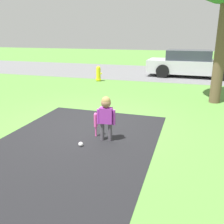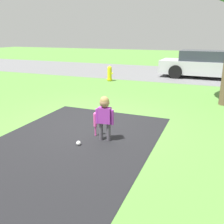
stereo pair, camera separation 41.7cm
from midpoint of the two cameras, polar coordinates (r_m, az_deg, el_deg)
name	(u,v)px [view 1 (the left image)]	position (r m, az deg, el deg)	size (l,w,h in m)	color
ground_plane	(89,123)	(6.33, -7.10, -2.50)	(60.00, 60.00, 0.00)	#518438
driveway_strip	(40,175)	(4.29, -18.98, -13.52)	(3.22, 7.00, 0.01)	black
street_strip	(149,72)	(14.82, 7.64, 8.98)	(40.00, 6.00, 0.01)	slate
child	(106,113)	(5.06, -3.73, -0.14)	(0.39, 0.20, 0.95)	#4C4751
baseball_bat	(96,121)	(5.38, -5.97, -2.16)	(0.08, 0.08, 0.54)	#E54CA5
sports_ball	(81,144)	(5.06, -9.52, -7.31)	(0.09, 0.09, 0.09)	white
fire_hydrant	(98,74)	(11.91, -4.13, 8.71)	(0.29, 0.26, 0.71)	yellow
parked_car	(192,64)	(13.73, 16.92, 10.43)	(4.61, 1.97, 1.35)	#B7B7BC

